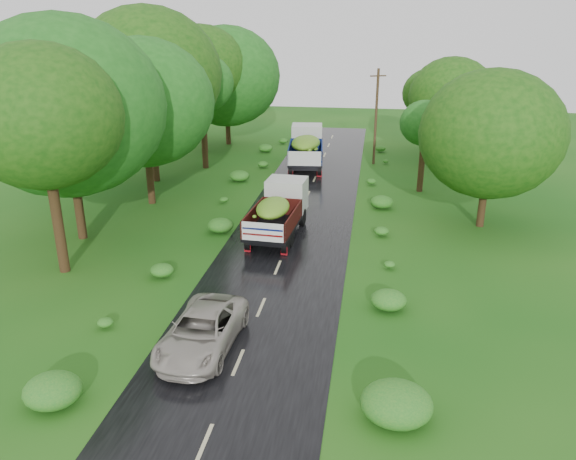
% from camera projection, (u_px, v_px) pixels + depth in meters
% --- Properties ---
extents(ground, '(120.00, 120.00, 0.00)m').
position_uv_depth(ground, '(238.00, 363.00, 19.39)').
color(ground, '#114D10').
rests_on(ground, ground).
extents(road, '(6.50, 80.00, 0.02)m').
position_uv_depth(road, '(266.00, 296.00, 24.01)').
color(road, black).
rests_on(road, ground).
extents(road_lines, '(0.12, 69.60, 0.00)m').
position_uv_depth(road_lines, '(270.00, 286.00, 24.93)').
color(road_lines, '#BFB78C').
rests_on(road_lines, road).
extents(truck_near, '(2.63, 6.42, 2.64)m').
position_uv_depth(truck_near, '(279.00, 209.00, 30.41)').
color(truck_near, black).
rests_on(truck_near, ground).
extents(truck_far, '(3.20, 7.34, 3.00)m').
position_uv_depth(truck_far, '(306.00, 146.00, 44.44)').
color(truck_far, black).
rests_on(truck_far, ground).
extents(car, '(2.55, 5.12, 1.39)m').
position_uv_depth(car, '(202.00, 331.00, 19.99)').
color(car, '#A79F94').
rests_on(car, road).
extents(utility_pole, '(1.25, 0.63, 7.56)m').
position_uv_depth(utility_pole, '(376.00, 116.00, 44.53)').
color(utility_pole, '#382616').
rests_on(utility_pole, ground).
extents(trees_left, '(6.47, 33.09, 9.58)m').
position_uv_depth(trees_left, '(160.00, 86.00, 38.01)').
color(trees_left, black).
rests_on(trees_left, ground).
extents(trees_right, '(6.25, 23.16, 7.16)m').
position_uv_depth(trees_right, '(455.00, 111.00, 38.64)').
color(trees_right, black).
rests_on(trees_right, ground).
extents(shrubs, '(11.90, 44.00, 0.70)m').
position_uv_depth(shrubs, '(296.00, 219.00, 32.21)').
color(shrubs, '#196B1F').
rests_on(shrubs, ground).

